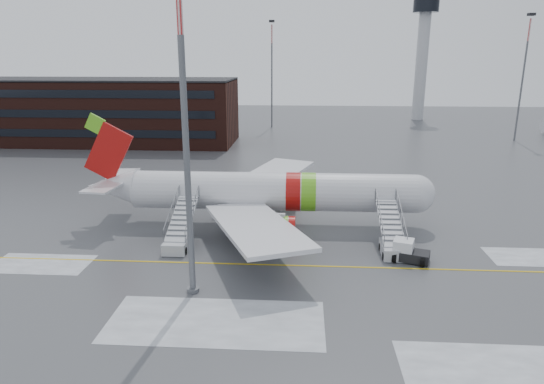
# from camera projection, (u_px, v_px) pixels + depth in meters

# --- Properties ---
(ground) EXTENTS (260.00, 260.00, 0.00)m
(ground) POSITION_uv_depth(u_px,v_px,m) (308.00, 261.00, 40.59)
(ground) COLOR #494C4F
(ground) RESTS_ON ground
(airliner) EXTENTS (35.03, 32.97, 11.18)m
(airliner) POSITION_uv_depth(u_px,v_px,m) (264.00, 192.00, 48.47)
(airliner) COLOR silver
(airliner) RESTS_ON ground
(airstair_fwd) EXTENTS (2.05, 7.70, 3.48)m
(airstair_fwd) POSITION_uv_depth(u_px,v_px,m) (392.00, 241.00, 42.12)
(airstair_fwd) COLOR #B2B3B9
(airstair_fwd) RESTS_ON ground
(airstair_aft) EXTENTS (2.05, 7.70, 3.48)m
(airstair_aft) POSITION_uv_depth(u_px,v_px,m) (179.00, 236.00, 43.27)
(airstair_aft) COLOR #B6BABE
(airstair_aft) RESTS_ON ground
(pushback_tug) EXTENTS (3.53, 3.07, 1.80)m
(pushback_tug) POSITION_uv_depth(u_px,v_px,m) (407.00, 252.00, 40.46)
(pushback_tug) COLOR black
(pushback_tug) RESTS_ON ground
(light_mast_near) EXTENTS (1.20, 1.20, 22.57)m
(light_mast_near) POSITION_uv_depth(u_px,v_px,m) (185.00, 131.00, 32.13)
(light_mast_near) COLOR #595B60
(light_mast_near) RESTS_ON ground
(terminal_building) EXTENTS (62.00, 16.11, 12.30)m
(terminal_building) POSITION_uv_depth(u_px,v_px,m) (75.00, 111.00, 94.44)
(terminal_building) COLOR #3F1E16
(terminal_building) RESTS_ON ground
(control_tower) EXTENTS (6.40, 6.40, 30.00)m
(control_tower) POSITION_uv_depth(u_px,v_px,m) (423.00, 46.00, 124.86)
(control_tower) COLOR #B2B5BA
(control_tower) RESTS_ON ground
(light_mast_far_ne) EXTENTS (1.20, 1.20, 24.25)m
(light_mast_far_ne) POSITION_uv_depth(u_px,v_px,m) (524.00, 70.00, 93.78)
(light_mast_far_ne) COLOR #595B60
(light_mast_far_ne) RESTS_ON ground
(light_mast_far_n) EXTENTS (1.20, 1.20, 24.25)m
(light_mast_far_n) POSITION_uv_depth(u_px,v_px,m) (272.00, 68.00, 112.20)
(light_mast_far_n) COLOR #595B60
(light_mast_far_n) RESTS_ON ground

